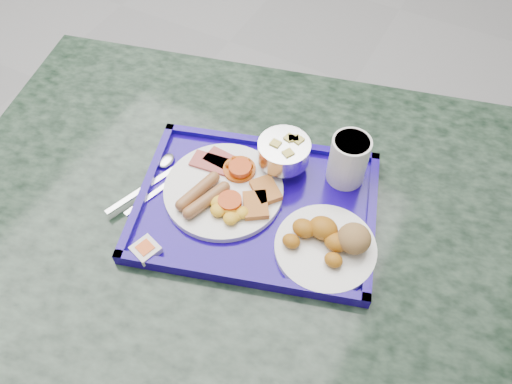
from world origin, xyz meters
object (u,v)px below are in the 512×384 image
table (262,263)px  main_plate (225,191)px  fruit_bowl (284,152)px  tray (256,207)px  juice_cup (349,159)px  bread_plate (330,243)px

table → main_plate: bearing=-175.6°
main_plate → fruit_bowl: 0.13m
tray → main_plate: bearing=-174.5°
fruit_bowl → juice_cup: bearing=16.1°
tray → fruit_bowl: size_ratio=5.13×
main_plate → tray: bearing=5.5°
table → tray: size_ratio=2.70×
tray → main_plate: main_plate is taller
table → bread_plate: bearing=-8.8°
fruit_bowl → table: bearing=-84.6°
bread_plate → juice_cup: size_ratio=1.75×
bread_plate → juice_cup: 0.17m
table → main_plate: size_ratio=6.17×
table → main_plate: (-0.08, -0.01, 0.23)m
tray → main_plate: size_ratio=2.28×
table → bread_plate: (0.14, -0.02, 0.23)m
bread_plate → fruit_bowl: fruit_bowl is taller
juice_cup → main_plate: bearing=-141.4°
main_plate → table: bearing=4.4°
tray → fruit_bowl: (0.00, 0.11, 0.05)m
fruit_bowl → bread_plate: bearing=-40.2°
bread_plate → fruit_bowl: size_ratio=1.77×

